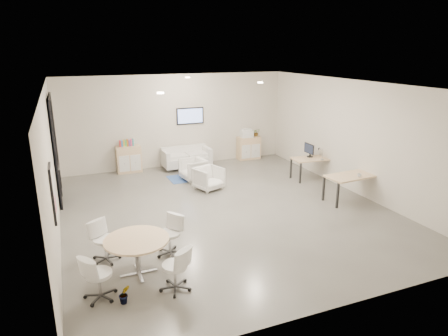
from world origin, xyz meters
name	(u,v)px	position (x,y,z in m)	size (l,w,h in m)	color
room_shell	(225,150)	(0.00, 0.00, 1.60)	(9.60, 10.60, 4.80)	#575550
glass_door	(55,146)	(-3.95, 2.51, 1.50)	(0.09, 1.90, 2.85)	black
artwork	(53,194)	(-3.97, -1.60, 1.55)	(0.05, 0.54, 1.04)	black
wall_tv	(190,116)	(0.50, 4.46, 1.75)	(0.98, 0.06, 0.58)	black
ceiling_spots	(205,83)	(-0.20, 0.83, 3.18)	(3.14, 4.14, 0.03)	#FFEAC6
sideboard_left	(129,159)	(-1.75, 4.27, 0.45)	(0.80, 0.42, 0.90)	tan
sideboard_right	(249,148)	(2.72, 4.27, 0.43)	(0.85, 0.41, 0.85)	tan
books	(126,143)	(-1.79, 4.27, 1.01)	(0.47, 0.14, 0.22)	red
printer	(247,133)	(2.62, 4.27, 1.00)	(0.46, 0.40, 0.31)	white
loveseat	(186,158)	(0.20, 4.08, 0.34)	(1.67, 0.87, 0.62)	silver
blue_rug	(189,178)	(-0.07, 2.89, 0.01)	(1.32, 0.88, 0.01)	#304995
armchair_left	(193,168)	(0.01, 2.67, 0.37)	(0.72, 0.68, 0.74)	silver
armchair_right	(209,177)	(0.15, 1.63, 0.37)	(0.72, 0.67, 0.74)	silver
desk_rear	(312,160)	(3.58, 1.35, 0.61)	(1.36, 0.78, 0.68)	tan
desk_front	(352,178)	(3.43, -0.72, 0.67)	(1.47, 0.82, 0.74)	tan
monitor	(309,150)	(3.54, 1.50, 0.92)	(0.20, 0.50, 0.44)	black
round_table	(137,243)	(-2.66, -2.27, 0.64)	(1.18, 1.18, 0.72)	tan
meeting_chairs	(138,254)	(-2.66, -2.27, 0.41)	(2.27, 2.27, 0.82)	white
plant_cabinet	(256,133)	(3.02, 4.26, 0.97)	(0.26, 0.29, 0.23)	#3F7F3F
plant_floor	(125,299)	(-3.04, -3.08, 0.07)	(0.19, 0.34, 0.15)	#3F7F3F
cup	(359,175)	(3.50, -0.92, 0.80)	(0.11, 0.09, 0.11)	white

